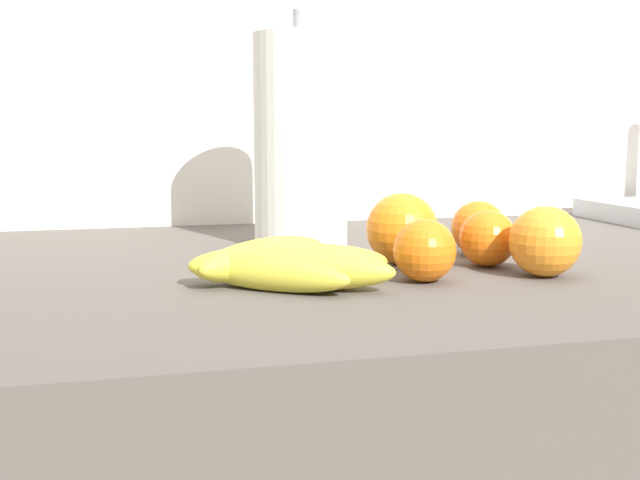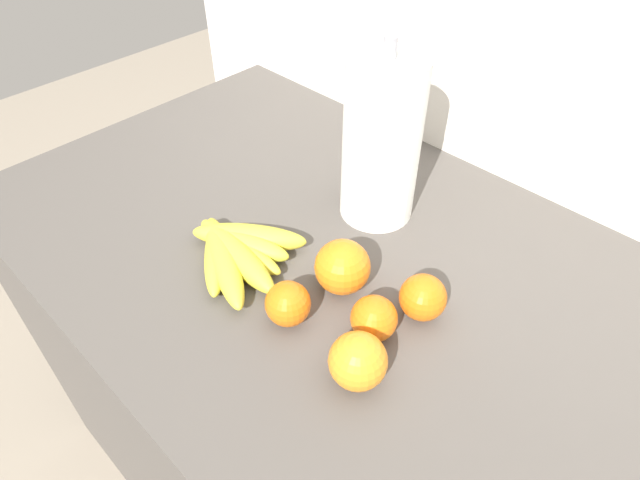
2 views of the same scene
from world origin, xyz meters
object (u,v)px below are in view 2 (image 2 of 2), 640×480
object	(u,v)px
banana_bunch	(235,250)
orange_right	(421,299)
orange_back_left	(342,267)
paper_towel_roll	(382,142)
orange_back_right	(358,361)
orange_far_right	(288,304)
orange_center	(374,318)

from	to	relation	value
banana_bunch	orange_right	world-z (taller)	orange_right
orange_back_left	banana_bunch	bearing A→B (deg)	-155.06
banana_bunch	paper_towel_roll	world-z (taller)	paper_towel_roll
orange_back_right	orange_back_left	bearing A→B (deg)	139.39
orange_far_right	paper_towel_roll	xyz separation A→B (m)	(-0.07, 0.27, 0.11)
orange_back_left	orange_far_right	world-z (taller)	orange_back_left
orange_center	orange_back_left	bearing A→B (deg)	158.61
orange_center	orange_back_right	xyz separation A→B (m)	(0.03, -0.07, 0.01)
orange_back_right	orange_center	bearing A→B (deg)	114.52
orange_far_right	orange_back_right	world-z (taller)	orange_back_right
banana_bunch	orange_center	distance (m)	0.25
banana_bunch	orange_right	distance (m)	0.29
orange_back_right	orange_right	xyz separation A→B (m)	(-0.01, 0.14, -0.00)
paper_towel_roll	orange_back_left	bearing A→B (deg)	-65.52
orange_back_right	paper_towel_roll	xyz separation A→B (m)	(-0.20, 0.28, 0.10)
banana_bunch	orange_far_right	distance (m)	0.15
paper_towel_roll	orange_right	bearing A→B (deg)	-35.46
orange_center	orange_far_right	world-z (taller)	same
banana_bunch	orange_back_right	bearing A→B (deg)	-6.20
orange_far_right	orange_center	bearing A→B (deg)	31.70
orange_back_left	paper_towel_roll	bearing A→B (deg)	114.48
orange_back_right	paper_towel_roll	size ratio (longest dim) A/B	0.25
orange_far_right	orange_right	size ratio (longest dim) A/B	0.96
orange_back_left	orange_right	xyz separation A→B (m)	(0.12, 0.04, -0.01)
orange_center	orange_right	bearing A→B (deg)	70.29
orange_far_right	orange_right	bearing A→B (deg)	46.40
banana_bunch	orange_right	size ratio (longest dim) A/B	3.10
banana_bunch	paper_towel_roll	bearing A→B (deg)	72.24
banana_bunch	orange_back_left	distance (m)	0.18
orange_far_right	orange_back_right	xyz separation A→B (m)	(0.13, -0.01, 0.01)
orange_back_left	orange_far_right	size ratio (longest dim) A/B	1.28
orange_far_right	paper_towel_roll	world-z (taller)	paper_towel_roll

